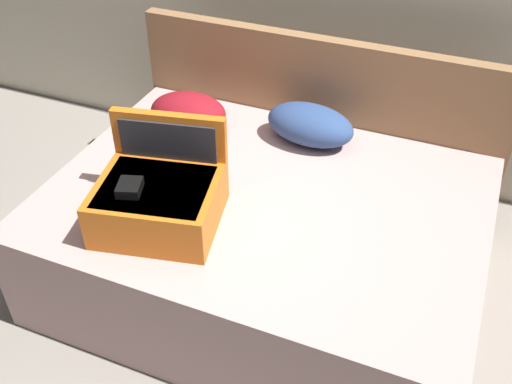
{
  "coord_description": "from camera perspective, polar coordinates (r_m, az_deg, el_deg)",
  "views": [
    {
      "loc": [
        0.8,
        -1.65,
        2.31
      ],
      "look_at": [
        0.0,
        0.29,
        0.67
      ],
      "focal_mm": 41.56,
      "sensor_mm": 36.0,
      "label": 1
    }
  ],
  "objects": [
    {
      "name": "pillow_center_head",
      "position": [
        3.15,
        5.22,
        6.48
      ],
      "size": [
        0.51,
        0.34,
        0.2
      ],
      "primitive_type": "ellipsoid",
      "rotation": [
        0.0,
        0.0,
        -0.11
      ],
      "color": "navy",
      "rests_on": "bed"
    },
    {
      "name": "bed",
      "position": [
        2.99,
        0.83,
        -4.63
      ],
      "size": [
        2.05,
        1.5,
        0.57
      ],
      "primitive_type": "cube",
      "color": "#BC9993",
      "rests_on": "ground"
    },
    {
      "name": "headboard",
      "position": [
        3.45,
        5.79,
        6.55
      ],
      "size": [
        2.09,
        0.08,
        1.04
      ],
      "primitive_type": "cube",
      "color": "olive",
      "rests_on": "ground"
    },
    {
      "name": "pillow_near_headboard",
      "position": [
        3.26,
        -6.55,
        7.62
      ],
      "size": [
        0.45,
        0.34,
        0.2
      ],
      "primitive_type": "ellipsoid",
      "rotation": [
        0.0,
        0.0,
        0.1
      ],
      "color": "maroon",
      "rests_on": "bed"
    },
    {
      "name": "hard_case_large",
      "position": [
        2.61,
        -9.31,
        -0.47
      ],
      "size": [
        0.61,
        0.57,
        0.43
      ],
      "rotation": [
        0.0,
        0.0,
        0.21
      ],
      "color": "#D16619",
      "rests_on": "bed"
    },
    {
      "name": "ground_plane",
      "position": [
        2.95,
        -2.2,
        -13.62
      ],
      "size": [
        12.0,
        12.0,
        0.0
      ],
      "primitive_type": "plane",
      "color": "gray"
    }
  ]
}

